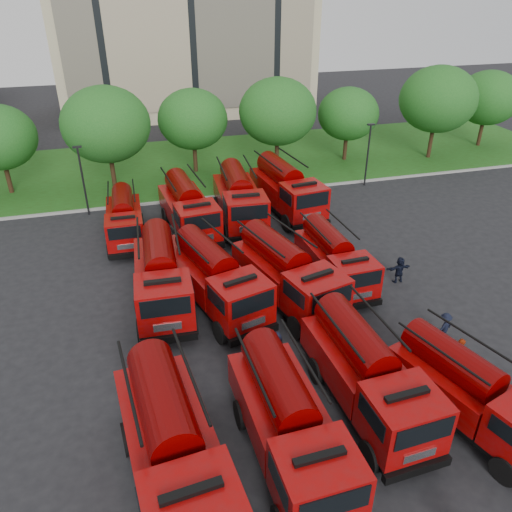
{
  "coord_description": "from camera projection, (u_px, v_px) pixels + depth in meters",
  "views": [
    {
      "loc": [
        -7.06,
        -18.03,
        15.24
      ],
      "look_at": [
        -0.73,
        4.93,
        1.8
      ],
      "focal_mm": 35.0,
      "sensor_mm": 36.0,
      "label": 1
    }
  ],
  "objects": [
    {
      "name": "lamp_post_1",
      "position": [
        368.0,
        151.0,
        40.05
      ],
      "size": [
        0.6,
        0.25,
        5.11
      ],
      "color": "black",
      "rests_on": "ground"
    },
    {
      "name": "apartment_building",
      "position": [
        182.0,
        2.0,
        58.83
      ],
      "size": [
        30.0,
        14.18,
        25.0
      ],
      "color": "#C4B992",
      "rests_on": "ground"
    },
    {
      "name": "ground",
      "position": [
        297.0,
        334.0,
        24.26
      ],
      "size": [
        140.0,
        140.0,
        0.0
      ],
      "primitive_type": "plane",
      "color": "black",
      "rests_on": "ground"
    },
    {
      "name": "fire_truck_0",
      "position": [
        173.0,
        448.0,
        16.2
      ],
      "size": [
        3.55,
        8.22,
        3.63
      ],
      "rotation": [
        0.0,
        0.0,
        0.1
      ],
      "color": "black",
      "rests_on": "ground"
    },
    {
      "name": "tree_6",
      "position": [
        438.0,
        99.0,
        44.89
      ],
      "size": [
        6.89,
        6.89,
        8.42
      ],
      "color": "#382314",
      "rests_on": "ground"
    },
    {
      "name": "tree_5",
      "position": [
        348.0,
        114.0,
        44.86
      ],
      "size": [
        5.46,
        5.46,
        6.68
      ],
      "color": "#382314",
      "rests_on": "ground"
    },
    {
      "name": "firefighter_5",
      "position": [
        397.0,
        282.0,
        28.42
      ],
      "size": [
        1.46,
        0.64,
        1.57
      ],
      "primitive_type": "imported",
      "rotation": [
        0.0,
        0.0,
        3.15
      ],
      "color": "black",
      "rests_on": "ground"
    },
    {
      "name": "firefighter_4",
      "position": [
        275.0,
        368.0,
        22.14
      ],
      "size": [
        1.01,
        1.15,
        1.97
      ],
      "primitive_type": "imported",
      "rotation": [
        0.0,
        0.0,
        2.06
      ],
      "color": "black",
      "rests_on": "ground"
    },
    {
      "name": "firefighter_3",
      "position": [
        442.0,
        339.0,
        23.94
      ],
      "size": [
        1.06,
        0.77,
        1.48
      ],
      "primitive_type": "imported",
      "rotation": [
        0.0,
        0.0,
        3.46
      ],
      "color": "black",
      "rests_on": "ground"
    },
    {
      "name": "fire_truck_9",
      "position": [
        188.0,
        208.0,
        33.11
      ],
      "size": [
        3.33,
        7.77,
        3.44
      ],
      "rotation": [
        0.0,
        0.0,
        0.1
      ],
      "color": "black",
      "rests_on": "ground"
    },
    {
      "name": "firefighter_2",
      "position": [
        454.0,
        375.0,
        21.76
      ],
      "size": [
        0.98,
        1.3,
        1.98
      ],
      "primitive_type": "imported",
      "rotation": [
        0.0,
        0.0,
        1.88
      ],
      "color": "#AE300D",
      "rests_on": "ground"
    },
    {
      "name": "fire_truck_6",
      "position": [
        287.0,
        274.0,
        25.83
      ],
      "size": [
        4.48,
        8.03,
        3.47
      ],
      "rotation": [
        0.0,
        0.0,
        0.26
      ],
      "color": "black",
      "rests_on": "ground"
    },
    {
      "name": "fire_truck_2",
      "position": [
        366.0,
        373.0,
        19.42
      ],
      "size": [
        3.05,
        7.57,
        3.39
      ],
      "rotation": [
        0.0,
        0.0,
        0.05
      ],
      "color": "black",
      "rests_on": "ground"
    },
    {
      "name": "fire_truck_4",
      "position": [
        162.0,
        276.0,
        25.6
      ],
      "size": [
        3.09,
        7.76,
        3.48
      ],
      "rotation": [
        0.0,
        0.0,
        -0.05
      ],
      "color": "black",
      "rests_on": "ground"
    },
    {
      "name": "fire_truck_11",
      "position": [
        287.0,
        189.0,
        35.86
      ],
      "size": [
        3.7,
        8.2,
        3.61
      ],
      "rotation": [
        0.0,
        0.0,
        0.12
      ],
      "color": "black",
      "rests_on": "ground"
    },
    {
      "name": "tree_3",
      "position": [
        193.0,
        119.0,
        41.87
      ],
      "size": [
        5.88,
        5.88,
        7.19
      ],
      "color": "#382314",
      "rests_on": "ground"
    },
    {
      "name": "lawn",
      "position": [
        203.0,
        163.0,
        46.06
      ],
      "size": [
        70.0,
        16.0,
        0.12
      ],
      "primitive_type": "cube",
      "color": "#214512",
      "rests_on": "ground"
    },
    {
      "name": "fire_truck_5",
      "position": [
        217.0,
        279.0,
        25.46
      ],
      "size": [
        4.49,
        7.9,
        3.41
      ],
      "rotation": [
        0.0,
        0.0,
        0.27
      ],
      "color": "black",
      "rests_on": "ground"
    },
    {
      "name": "fire_truck_3",
      "position": [
        471.0,
        392.0,
        18.78
      ],
      "size": [
        4.17,
        7.11,
        3.07
      ],
      "rotation": [
        0.0,
        0.0,
        0.3
      ],
      "color": "black",
      "rests_on": "ground"
    },
    {
      "name": "fire_truck_7",
      "position": [
        335.0,
        259.0,
        27.67
      ],
      "size": [
        2.68,
        6.72,
        3.01
      ],
      "rotation": [
        0.0,
        0.0,
        0.05
      ],
      "color": "black",
      "rests_on": "ground"
    },
    {
      "name": "tree_2",
      "position": [
        106.0,
        124.0,
        37.83
      ],
      "size": [
        6.72,
        6.72,
        8.22
      ],
      "color": "#382314",
      "rests_on": "ground"
    },
    {
      "name": "fire_truck_1",
      "position": [
        289.0,
        423.0,
        17.27
      ],
      "size": [
        2.93,
        7.52,
        3.38
      ],
      "rotation": [
        0.0,
        0.0,
        0.03
      ],
      "color": "black",
      "rests_on": "ground"
    },
    {
      "name": "lamp_post_0",
      "position": [
        82.0,
        177.0,
        34.96
      ],
      "size": [
        0.6,
        0.25,
        5.11
      ],
      "color": "black",
      "rests_on": "ground"
    },
    {
      "name": "curb",
      "position": [
        221.0,
        196.0,
        39.25
      ],
      "size": [
        70.0,
        0.3,
        0.14
      ],
      "primitive_type": "cube",
      "color": "gray",
      "rests_on": "ground"
    },
    {
      "name": "tree_4",
      "position": [
        278.0,
        112.0,
        41.97
      ],
      "size": [
        6.55,
        6.55,
        8.01
      ],
      "color": "#382314",
      "rests_on": "ground"
    },
    {
      "name": "fire_truck_10",
      "position": [
        239.0,
        199.0,
        34.37
      ],
      "size": [
        3.31,
        8.03,
        3.58
      ],
      "rotation": [
        0.0,
        0.0,
        -0.07
      ],
      "color": "black",
      "rests_on": "ground"
    },
    {
      "name": "fire_truck_8",
      "position": [
        124.0,
        219.0,
        32.24
      ],
      "size": [
        2.49,
        6.53,
        2.95
      ],
      "rotation": [
        0.0,
        0.0,
        -0.02
      ],
      "color": "black",
      "rests_on": "ground"
    },
    {
      "name": "tree_7",
      "position": [
        488.0,
        98.0,
        48.52
      ],
      "size": [
        6.05,
        6.05,
        7.39
      ],
      "color": "#382314",
      "rests_on": "ground"
    }
  ]
}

